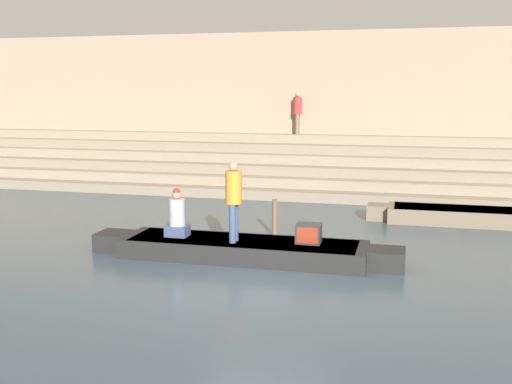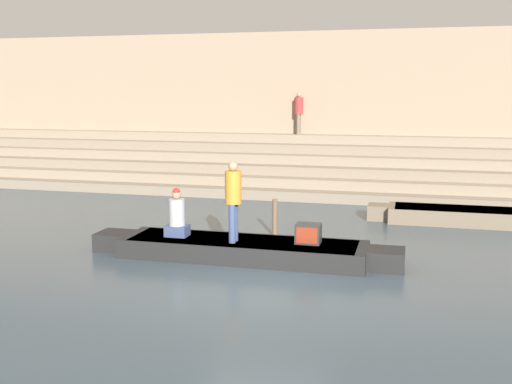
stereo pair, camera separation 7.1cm
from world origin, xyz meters
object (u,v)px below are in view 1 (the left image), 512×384
person_standing (234,196)px  mooring_post (275,218)px  person_rowing (177,217)px  moored_boat_shore (465,216)px  person_on_steps (298,110)px  tv_set (309,233)px  rowboat_main (243,249)px

person_standing → mooring_post: 2.55m
person_rowing → mooring_post: bearing=44.6°
person_standing → person_rowing: (-1.41, 0.18, -0.58)m
moored_boat_shore → person_on_steps: size_ratio=3.33×
person_standing → mooring_post: person_standing is taller
mooring_post → tv_set: bearing=-59.2°
tv_set → person_on_steps: 11.22m
person_rowing → person_standing: bearing=-12.4°
tv_set → mooring_post: mooring_post is taller
person_standing → mooring_post: size_ratio=1.80×
person_rowing → mooring_post: (1.82, 2.14, -0.38)m
rowboat_main → moored_boat_shore: size_ratio=1.29×
rowboat_main → person_standing: size_ratio=3.96×
person_on_steps → person_standing: bearing=-64.0°
rowboat_main → person_on_steps: (-0.75, 10.86, 2.75)m
rowboat_main → person_standing: 1.25m
rowboat_main → person_rowing: size_ratio=6.29×
rowboat_main → moored_boat_shore: (5.16, 5.01, 0.01)m
person_standing → rowboat_main: bearing=50.3°
rowboat_main → moored_boat_shore: 7.20m
moored_boat_shore → person_on_steps: 8.76m
person_standing → person_on_steps: bearing=95.6°
person_on_steps → person_rowing: bearing=-71.3°
mooring_post → moored_boat_shore: bearing=30.3°
person_standing → person_on_steps: (-0.59, 11.03, 1.52)m
mooring_post → person_rowing: bearing=-130.4°
person_rowing → mooring_post: 2.83m
rowboat_main → person_rowing: bearing=-177.0°
rowboat_main → moored_boat_shore: moored_boat_shore is taller
tv_set → person_on_steps: person_on_steps is taller
rowboat_main → mooring_post: 2.18m
rowboat_main → tv_set: 1.53m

